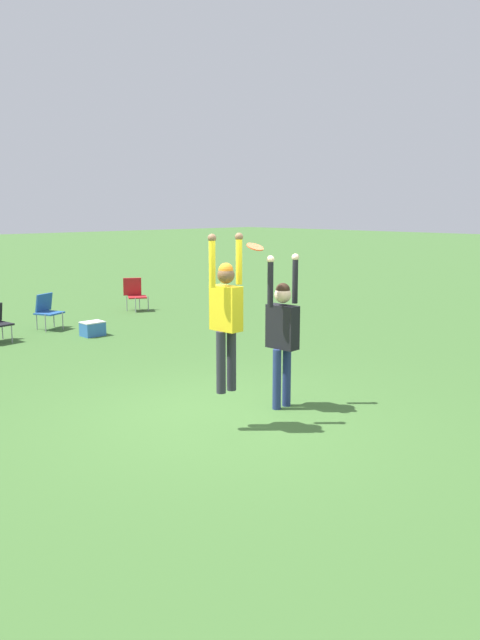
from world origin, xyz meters
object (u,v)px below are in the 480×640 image
(frisbee, at_px, (255,247))
(camping_chair_3, at_px, (47,309))
(person_jumping, at_px, (226,310))
(camping_chair_1, at_px, (135,292))
(person_defending, at_px, (282,328))
(cooler_box, at_px, (93,329))

(frisbee, relative_size, camping_chair_3, 0.28)
(frisbee, height_order, camping_chair_3, frisbee)
(person_jumping, height_order, camping_chair_1, person_jumping)
(person_defending, relative_size, camping_chair_1, 2.41)
(person_defending, bearing_deg, camping_chair_3, 173.83)
(person_jumping, xyz_separation_m, frisbee, (0.73, 0.22, 0.74))
(camping_chair_1, bearing_deg, cooler_box, 70.83)
(frisbee, xyz_separation_m, cooler_box, (1.11, 6.15, -2.12))
(person_defending, height_order, frisbee, frisbee)
(person_jumping, relative_size, frisbee, 8.56)
(frisbee, distance_m, camping_chair_1, 9.38)
(person_jumping, relative_size, cooler_box, 4.19)
(camping_chair_3, bearing_deg, person_defending, 65.01)
(frisbee, distance_m, camping_chair_3, 7.81)
(frisbee, relative_size, camping_chair_1, 0.26)
(person_defending, xyz_separation_m, camping_chair_1, (3.40, 8.55, -0.65))
(camping_chair_1, relative_size, camping_chair_3, 1.09)
(person_defending, relative_size, cooler_box, 4.53)
(cooler_box, bearing_deg, person_jumping, -106.17)
(person_jumping, bearing_deg, frisbee, -76.63)
(person_jumping, distance_m, camping_chair_1, 9.79)
(camping_chair_1, bearing_deg, frisbee, 96.56)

